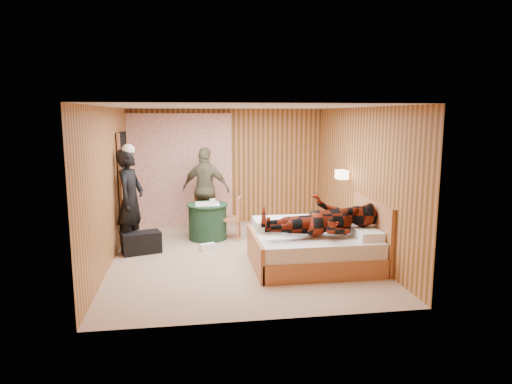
{
  "coord_description": "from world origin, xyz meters",
  "views": [
    {
      "loc": [
        -0.83,
        -7.44,
        2.38
      ],
      "look_at": [
        0.32,
        0.26,
        1.05
      ],
      "focal_mm": 32.0,
      "sensor_mm": 36.0,
      "label": 1
    }
  ],
  "objects": [
    {
      "name": "duffel_bag",
      "position": [
        -1.67,
        0.41,
        0.18
      ],
      "size": [
        0.72,
        0.52,
        0.37
      ],
      "primitive_type": "cube",
      "rotation": [
        0.0,
        0.0,
        0.29
      ],
      "color": "black",
      "rests_on": "floor"
    },
    {
      "name": "wall_back",
      "position": [
        0.0,
        2.5,
        1.25
      ],
      "size": [
        4.2,
        0.02,
        2.5
      ],
      "primitive_type": "cube",
      "color": "#C57C4B",
      "rests_on": "floor"
    },
    {
      "name": "sneaker_right",
      "position": [
        -0.53,
        0.39,
        0.06
      ],
      "size": [
        0.3,
        0.21,
        0.12
      ],
      "primitive_type": "cube",
      "rotation": [
        0.0,
        0.0,
        0.39
      ],
      "color": "white",
      "rests_on": "floor"
    },
    {
      "name": "book_upper",
      "position": [
        1.88,
        0.51,
        0.58
      ],
      "size": [
        0.23,
        0.26,
        0.02
      ],
      "primitive_type": "imported",
      "rotation": [
        0.0,
        0.0,
        -0.33
      ],
      "color": "white",
      "rests_on": "nightstand"
    },
    {
      "name": "chair_near",
      "position": [
        0.02,
        1.08,
        0.48
      ],
      "size": [
        0.45,
        0.45,
        0.82
      ],
      "rotation": [
        0.0,
        0.0,
        -1.83
      ],
      "color": "tan",
      "rests_on": "floor"
    },
    {
      "name": "bed",
      "position": [
        1.13,
        -0.66,
        0.3
      ],
      "size": [
        1.96,
        1.51,
        1.03
      ],
      "color": "tan",
      "rests_on": "floor"
    },
    {
      "name": "round_table",
      "position": [
        -0.49,
        1.17,
        0.35
      ],
      "size": [
        0.78,
        0.78,
        0.69
      ],
      "color": "#21482B",
      "rests_on": "floor"
    },
    {
      "name": "wall_left",
      "position": [
        -2.1,
        0.0,
        1.25
      ],
      "size": [
        0.02,
        5.0,
        2.5
      ],
      "primitive_type": "cube",
      "color": "#C57C4B",
      "rests_on": "floor"
    },
    {
      "name": "wall_right",
      "position": [
        2.1,
        0.0,
        1.25
      ],
      "size": [
        0.02,
        5.0,
        2.5
      ],
      "primitive_type": "cube",
      "color": "#C57C4B",
      "rests_on": "floor"
    },
    {
      "name": "wall_lamp",
      "position": [
        1.92,
        0.45,
        1.3
      ],
      "size": [
        0.26,
        0.24,
        0.16
      ],
      "color": "gold",
      "rests_on": "wall_right"
    },
    {
      "name": "chair_far",
      "position": [
        -0.51,
        1.79,
        0.54
      ],
      "size": [
        0.49,
        0.49,
        0.93
      ],
      "rotation": [
        0.0,
        0.0,
        0.17
      ],
      "color": "tan",
      "rests_on": "floor"
    },
    {
      "name": "woman_standing",
      "position": [
        -1.85,
        0.62,
        0.9
      ],
      "size": [
        0.61,
        0.76,
        1.8
      ],
      "primitive_type": "imported",
      "rotation": [
        0.0,
        0.0,
        1.26
      ],
      "color": "black",
      "rests_on": "floor"
    },
    {
      "name": "sneaker_left",
      "position": [
        -0.39,
        1.18,
        0.05
      ],
      "size": [
        0.25,
        0.11,
        0.11
      ],
      "primitive_type": "cube",
      "rotation": [
        0.0,
        0.0,
        0.04
      ],
      "color": "white",
      "rests_on": "floor"
    },
    {
      "name": "cup_table",
      "position": [
        -0.39,
        1.12,
        0.74
      ],
      "size": [
        0.16,
        0.16,
        0.1
      ],
      "primitive_type": "imported",
      "rotation": [
        0.0,
        0.0,
        -0.41
      ],
      "color": "white",
      "rests_on": "round_table"
    },
    {
      "name": "doorway",
      "position": [
        -2.06,
        1.4,
        1.02
      ],
      "size": [
        0.06,
        0.9,
        2.05
      ],
      "primitive_type": "cube",
      "color": "black",
      "rests_on": "floor"
    },
    {
      "name": "cup_nightstand",
      "position": [
        1.88,
        0.69,
        0.59
      ],
      "size": [
        0.11,
        0.11,
        0.09
      ],
      "primitive_type": "imported",
      "rotation": [
        0.0,
        0.0,
        0.06
      ],
      "color": "white",
      "rests_on": "nightstand"
    },
    {
      "name": "ceiling",
      "position": [
        0.0,
        0.0,
        2.5
      ],
      "size": [
        4.2,
        5.0,
        0.01
      ],
      "primitive_type": "cube",
      "color": "silver",
      "rests_on": "wall_back"
    },
    {
      "name": "man_at_table",
      "position": [
        -0.49,
        1.82,
        0.86
      ],
      "size": [
        1.09,
        0.79,
        1.72
      ],
      "primitive_type": "imported",
      "rotation": [
        0.0,
        0.0,
        2.73
      ],
      "color": "#696246",
      "rests_on": "floor"
    },
    {
      "name": "curtain",
      "position": [
        -1.0,
        2.43,
        1.2
      ],
      "size": [
        2.2,
        0.08,
        2.4
      ],
      "primitive_type": "cube",
      "color": "white",
      "rests_on": "floor"
    },
    {
      "name": "book_lower",
      "position": [
        1.88,
        0.51,
        0.56
      ],
      "size": [
        0.17,
        0.22,
        0.02
      ],
      "primitive_type": "imported",
      "rotation": [
        0.0,
        0.0,
        0.01
      ],
      "color": "white",
      "rests_on": "nightstand"
    },
    {
      "name": "floor",
      "position": [
        0.0,
        0.0,
        0.0
      ],
      "size": [
        4.2,
        5.0,
        0.01
      ],
      "primitive_type": "cube",
      "color": "tan",
      "rests_on": "ground"
    },
    {
      "name": "man_on_bed",
      "position": [
        1.15,
        -0.89,
        0.95
      ],
      "size": [
        0.86,
        0.67,
        1.77
      ],
      "primitive_type": "imported",
      "rotation": [
        0.0,
        1.57,
        0.0
      ],
      "color": "#681909",
      "rests_on": "bed"
    },
    {
      "name": "nightstand",
      "position": [
        1.88,
        0.56,
        0.28
      ],
      "size": [
        0.42,
        0.57,
        0.55
      ],
      "color": "tan",
      "rests_on": "floor"
    }
  ]
}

